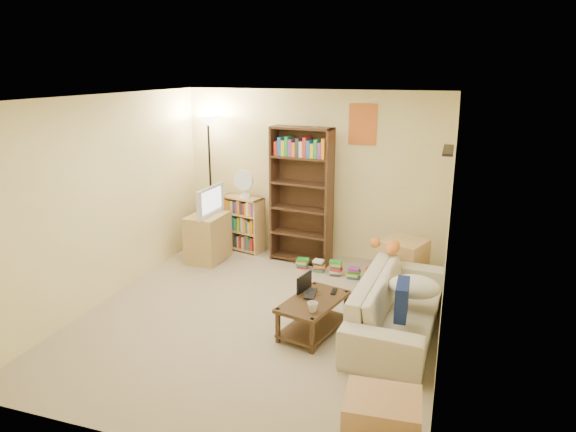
{
  "coord_description": "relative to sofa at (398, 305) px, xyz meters",
  "views": [
    {
      "loc": [
        1.99,
        -5.07,
        2.78
      ],
      "look_at": [
        0.12,
        0.65,
        1.05
      ],
      "focal_mm": 32.0,
      "sensor_mm": 36.0,
      "label": 1
    }
  ],
  "objects": [
    {
      "name": "floor_lamp",
      "position": [
        -3.14,
        1.82,
        1.38
      ],
      "size": [
        0.36,
        0.36,
        2.11
      ],
      "color": "black",
      "rests_on": "ground"
    },
    {
      "name": "tabby_cat",
      "position": [
        -0.22,
        0.81,
        0.38
      ],
      "size": [
        0.48,
        0.19,
        0.16
      ],
      "color": "orange",
      "rests_on": "sofa"
    },
    {
      "name": "end_cabinet",
      "position": [
        0.1,
        -1.94,
        -0.07
      ],
      "size": [
        0.59,
        0.5,
        0.46
      ],
      "primitive_type": "cube",
      "rotation": [
        0.0,
        0.0,
        0.07
      ],
      "color": "tan",
      "rests_on": "ground"
    },
    {
      "name": "short_bookshelf",
      "position": [
        -2.63,
        1.88,
        0.13
      ],
      "size": [
        0.73,
        0.44,
        0.87
      ],
      "rotation": [
        0.0,
        0.0,
        -0.27
      ],
      "color": "tan",
      "rests_on": "ground"
    },
    {
      "name": "laptop_screen",
      "position": [
        -1.02,
        -0.19,
        0.2
      ],
      "size": [
        0.08,
        0.28,
        0.19
      ],
      "primitive_type": "cube",
      "rotation": [
        0.0,
        0.0,
        -0.25
      ],
      "color": "white",
      "rests_on": "laptop"
    },
    {
      "name": "sofa",
      "position": [
        0.0,
        0.0,
        0.0
      ],
      "size": [
        2.17,
        1.07,
        0.6
      ],
      "primitive_type": "imported",
      "rotation": [
        0.0,
        0.0,
        1.51
      ],
      "color": "beige",
      "rests_on": "ground"
    },
    {
      "name": "laptop",
      "position": [
        -0.89,
        -0.22,
        0.1
      ],
      "size": [
        0.33,
        0.25,
        0.02
      ],
      "primitive_type": "imported",
      "rotation": [
        0.0,
        0.0,
        1.69
      ],
      "color": "black",
      "rests_on": "coffee_table"
    },
    {
      "name": "tv_remote",
      "position": [
        -0.7,
        -0.09,
        0.1
      ],
      "size": [
        0.06,
        0.16,
        0.02
      ],
      "primitive_type": "cube",
      "rotation": [
        0.0,
        0.0,
        0.05
      ],
      "color": "black",
      "rests_on": "coffee_table"
    },
    {
      "name": "tall_bookshelf",
      "position": [
        -1.62,
        1.7,
        0.75
      ],
      "size": [
        0.93,
        0.41,
        2.0
      ],
      "rotation": [
        0.0,
        0.0,
        -0.12
      ],
      "color": "#3B2216",
      "rests_on": "ground"
    },
    {
      "name": "side_table",
      "position": [
        -0.09,
        1.35,
        -0.0
      ],
      "size": [
        0.67,
        0.67,
        0.6
      ],
      "primitive_type": "cube",
      "rotation": [
        0.0,
        0.0,
        -0.37
      ],
      "color": "#D9B869",
      "rests_on": "ground"
    },
    {
      "name": "mug",
      "position": [
        -0.8,
        -0.62,
        0.14
      ],
      "size": [
        0.13,
        0.13,
        0.1
      ],
      "primitive_type": "imported",
      "rotation": [
        0.0,
        0.0,
        -0.1
      ],
      "color": "silver",
      "rests_on": "coffee_table"
    },
    {
      "name": "coffee_table",
      "position": [
        -0.87,
        -0.35,
        -0.06
      ],
      "size": [
        0.69,
        0.97,
        0.39
      ],
      "rotation": [
        0.0,
        0.0,
        -0.25
      ],
      "color": "#452F1A",
      "rests_on": "ground"
    },
    {
      "name": "cream_blanket",
      "position": [
        0.15,
        0.04,
        0.22
      ],
      "size": [
        0.56,
        0.4,
        0.24
      ],
      "primitive_type": "ellipsoid",
      "color": "beige",
      "rests_on": "sofa"
    },
    {
      "name": "book_stacks",
      "position": [
        -0.97,
        1.31,
        -0.21
      ],
      "size": [
        1.21,
        0.34,
        0.21
      ],
      "color": "red",
      "rests_on": "ground"
    },
    {
      "name": "television",
      "position": [
        -2.96,
        1.31,
        0.62
      ],
      "size": [
        0.76,
        0.17,
        0.43
      ],
      "primitive_type": "imported",
      "rotation": [
        0.0,
        0.0,
        1.52
      ],
      "color": "black",
      "rests_on": "tv_stand"
    },
    {
      "name": "tv_stand",
      "position": [
        -2.96,
        1.31,
        0.05
      ],
      "size": [
        0.5,
        0.68,
        0.71
      ],
      "primitive_type": "cube",
      "rotation": [
        0.0,
        0.0,
        -0.05
      ],
      "color": "tan",
      "rests_on": "ground"
    },
    {
      "name": "navy_pillow",
      "position": [
        0.07,
        -0.45,
        0.28
      ],
      "size": [
        0.13,
        0.4,
        0.36
      ],
      "primitive_type": "cube",
      "rotation": [
        0.0,
        0.0,
        1.61
      ],
      "color": "#121E50",
      "rests_on": "sofa"
    },
    {
      "name": "room",
      "position": [
        -1.55,
        -0.16,
        1.32
      ],
      "size": [
        4.5,
        4.54,
        2.52
      ],
      "color": "tan",
      "rests_on": "ground"
    },
    {
      "name": "desk_fan",
      "position": [
        -2.58,
        1.84,
        0.8
      ],
      "size": [
        0.31,
        0.17,
        0.43
      ],
      "color": "white",
      "rests_on": "short_bookshelf"
    }
  ]
}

